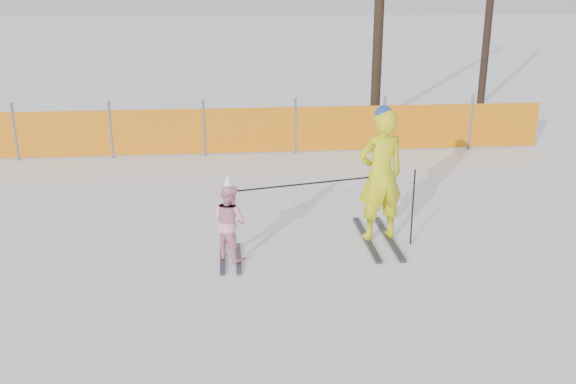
# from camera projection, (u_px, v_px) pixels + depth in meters

# --- Properties ---
(ground) EXTENTS (120.00, 120.00, 0.00)m
(ground) POSITION_uv_depth(u_px,v_px,m) (291.00, 275.00, 8.49)
(ground) COLOR white
(ground) RESTS_ON ground
(adult) EXTENTS (0.80, 1.69, 2.04)m
(adult) POSITION_uv_depth(u_px,v_px,m) (381.00, 175.00, 9.32)
(adult) COLOR black
(adult) RESTS_ON ground
(child) EXTENTS (0.66, 1.02, 1.26)m
(child) POSITION_uv_depth(u_px,v_px,m) (229.00, 221.00, 8.79)
(child) COLOR black
(child) RESTS_ON ground
(ski_poles) EXTENTS (2.55, 0.48, 1.15)m
(ski_poles) POSITION_uv_depth(u_px,v_px,m) (346.00, 192.00, 9.11)
(ski_poles) COLOR black
(ski_poles) RESTS_ON ground
(safety_fence) EXTENTS (17.61, 0.06, 1.25)m
(safety_fence) POSITION_uv_depth(u_px,v_px,m) (145.00, 132.00, 13.90)
(safety_fence) COLOR #595960
(safety_fence) RESTS_ON ground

